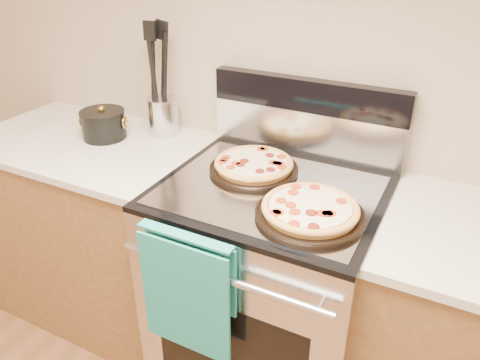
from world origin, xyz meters
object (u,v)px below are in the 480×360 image
at_px(utensil_crock, 163,116).
at_px(pepperoni_pizza_back, 254,166).
at_px(range_body, 269,291).
at_px(saucepan, 104,126).
at_px(pepperoni_pizza_front, 310,210).

bearing_deg(utensil_crock, pepperoni_pizza_back, -18.16).
height_order(range_body, pepperoni_pizza_back, pepperoni_pizza_back).
bearing_deg(range_body, saucepan, 173.90).
relative_size(range_body, pepperoni_pizza_back, 2.81).
relative_size(range_body, saucepan, 4.94).
relative_size(pepperoni_pizza_front, utensil_crock, 2.02).
height_order(range_body, saucepan, saucepan).
height_order(pepperoni_pizza_front, saucepan, saucepan).
relative_size(pepperoni_pizza_back, saucepan, 1.76).
bearing_deg(saucepan, pepperoni_pizza_front, -12.22).
height_order(range_body, utensil_crock, utensil_crock).
distance_m(pepperoni_pizza_back, pepperoni_pizza_front, 0.35).
relative_size(pepperoni_pizza_back, utensil_crock, 1.94).
relative_size(utensil_crock, saucepan, 0.90).
height_order(pepperoni_pizza_back, saucepan, saucepan).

